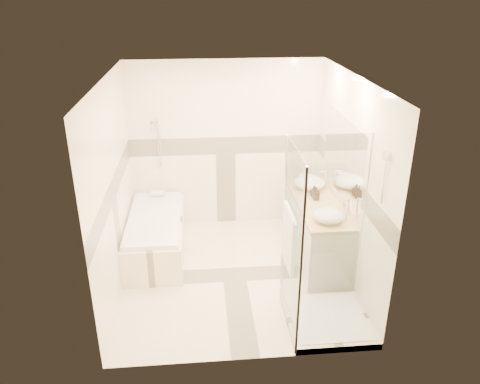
{
  "coord_description": "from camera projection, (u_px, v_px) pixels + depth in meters",
  "views": [
    {
      "loc": [
        -0.38,
        -5.07,
        3.41
      ],
      "look_at": [
        0.1,
        0.25,
        1.05
      ],
      "focal_mm": 35.0,
      "sensor_mm": 36.0,
      "label": 1
    }
  ],
  "objects": [
    {
      "name": "vessel_sink_near",
      "position": [
        310.0,
        183.0,
        6.41
      ],
      "size": [
        0.43,
        0.43,
        0.17
      ],
      "primitive_type": "ellipsoid",
      "color": "white",
      "rests_on": "vanity"
    },
    {
      "name": "shower_enclosure",
      "position": [
        318.0,
        282.0,
        5.01
      ],
      "size": [
        0.96,
        0.93,
        2.04
      ],
      "color": "#FFEACB",
      "rests_on": "ground"
    },
    {
      "name": "vessel_sink_far",
      "position": [
        328.0,
        216.0,
        5.52
      ],
      "size": [
        0.37,
        0.37,
        0.15
      ],
      "primitive_type": "ellipsoid",
      "color": "white",
      "rests_on": "vanity"
    },
    {
      "name": "faucet_near",
      "position": [
        325.0,
        178.0,
        6.4
      ],
      "size": [
        0.11,
        0.03,
        0.26
      ],
      "color": "silver",
      "rests_on": "vanity"
    },
    {
      "name": "vanity",
      "position": [
        316.0,
        230.0,
        6.22
      ],
      "size": [
        0.58,
        1.62,
        0.85
      ],
      "color": "white",
      "rests_on": "ground"
    },
    {
      "name": "amenity_bottle_a",
      "position": [
        316.0,
        193.0,
        6.08
      ],
      "size": [
        0.08,
        0.08,
        0.17
      ],
      "primitive_type": "imported",
      "rotation": [
        0.0,
        0.0,
        0.05
      ],
      "color": "black",
      "rests_on": "vanity"
    },
    {
      "name": "faucet_far",
      "position": [
        347.0,
        208.0,
        5.5
      ],
      "size": [
        0.12,
        0.03,
        0.29
      ],
      "color": "silver",
      "rests_on": "vanity"
    },
    {
      "name": "folded_towels",
      "position": [
        306.0,
        180.0,
        6.62
      ],
      "size": [
        0.17,
        0.28,
        0.09
      ],
      "primitive_type": "cube",
      "rotation": [
        0.0,
        0.0,
        -0.02
      ],
      "color": "white",
      "rests_on": "vanity"
    },
    {
      "name": "room",
      "position": [
        238.0,
        184.0,
        5.54
      ],
      "size": [
        2.82,
        3.02,
        2.52
      ],
      "color": "#FDE9C9",
      "rests_on": "ground"
    },
    {
      "name": "amenity_bottle_b",
      "position": [
        314.0,
        191.0,
        6.17
      ],
      "size": [
        0.12,
        0.12,
        0.16
      ],
      "primitive_type": "imported",
      "rotation": [
        0.0,
        0.0,
        0.01
      ],
      "color": "black",
      "rests_on": "vanity"
    },
    {
      "name": "rolled_towel",
      "position": [
        158.0,
        193.0,
        6.89
      ],
      "size": [
        0.2,
        0.09,
        0.09
      ],
      "primitive_type": "cylinder",
      "rotation": [
        0.0,
        1.57,
        0.0
      ],
      "color": "white",
      "rests_on": "bathtub"
    },
    {
      "name": "bathtub",
      "position": [
        156.0,
        233.0,
        6.41
      ],
      "size": [
        0.75,
        1.7,
        0.56
      ],
      "color": "#FFEACB",
      "rests_on": "ground"
    }
  ]
}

